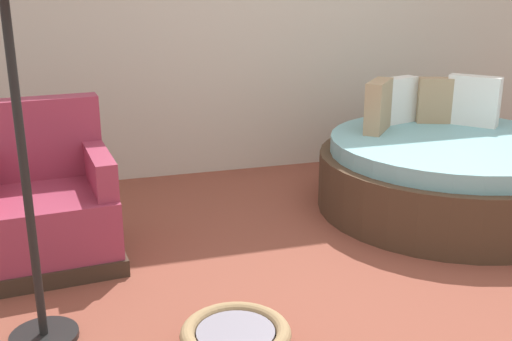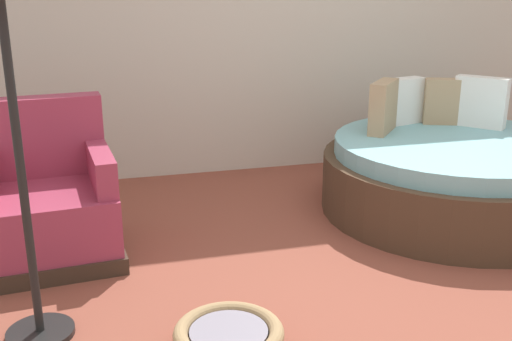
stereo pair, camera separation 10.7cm
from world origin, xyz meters
TOP-DOWN VIEW (x-y plane):
  - ground_plane at (0.00, 0.00)m, footprint 8.00×8.00m
  - round_daybed at (1.08, 0.93)m, footprint 1.91×1.91m
  - red_armchair at (-1.72, 0.90)m, footprint 0.87×0.87m
  - pet_basket at (-0.90, -0.40)m, footprint 0.51×0.51m
  - floor_lamp at (-1.74, -0.04)m, footprint 0.40×0.40m

SIDE VIEW (x-z plane):
  - ground_plane at x=0.00m, z-range -0.02..0.00m
  - pet_basket at x=-0.90m, z-range 0.01..0.14m
  - round_daybed at x=1.08m, z-range -0.18..0.74m
  - red_armchair at x=-1.72m, z-range -0.14..0.80m
  - floor_lamp at x=-1.74m, z-range 0.62..2.44m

